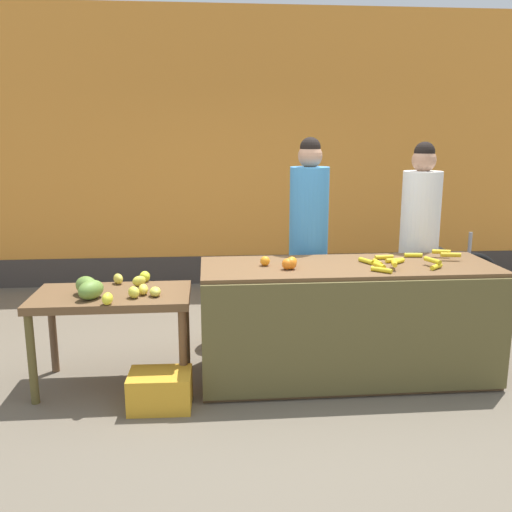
{
  "coord_description": "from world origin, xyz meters",
  "views": [
    {
      "loc": [
        -0.65,
        -4.09,
        1.9
      ],
      "look_at": [
        -0.28,
        0.15,
        0.97
      ],
      "focal_mm": 38.77,
      "sensor_mm": 36.0,
      "label": 1
    }
  ],
  "objects_px": {
    "produce_crate": "(160,390)",
    "vendor_woman_blue_shirt": "(308,245)",
    "parked_motorcycle": "(430,275)",
    "vendor_woman_white_shirt": "(419,246)",
    "produce_sack": "(221,316)"
  },
  "relations": [
    {
      "from": "vendor_woman_white_shirt",
      "to": "produce_crate",
      "type": "bearing_deg",
      "value": -155.58
    },
    {
      "from": "vendor_woman_blue_shirt",
      "to": "produce_sack",
      "type": "relative_size",
      "value": 3.29
    },
    {
      "from": "parked_motorcycle",
      "to": "produce_crate",
      "type": "bearing_deg",
      "value": -144.23
    },
    {
      "from": "vendor_woman_blue_shirt",
      "to": "parked_motorcycle",
      "type": "relative_size",
      "value": 1.18
    },
    {
      "from": "vendor_woman_blue_shirt",
      "to": "parked_motorcycle",
      "type": "xyz_separation_m",
      "value": [
        1.53,
        0.94,
        -0.55
      ]
    },
    {
      "from": "parked_motorcycle",
      "to": "produce_sack",
      "type": "bearing_deg",
      "value": -160.03
    },
    {
      "from": "parked_motorcycle",
      "to": "produce_crate",
      "type": "relative_size",
      "value": 3.64
    },
    {
      "from": "produce_crate",
      "to": "produce_sack",
      "type": "relative_size",
      "value": 0.77
    },
    {
      "from": "produce_crate",
      "to": "vendor_woman_blue_shirt",
      "type": "bearing_deg",
      "value": 40.34
    },
    {
      "from": "vendor_woman_white_shirt",
      "to": "parked_motorcycle",
      "type": "xyz_separation_m",
      "value": [
        0.54,
        0.98,
        -0.53
      ]
    },
    {
      "from": "vendor_woman_white_shirt",
      "to": "vendor_woman_blue_shirt",
      "type": "bearing_deg",
      "value": 177.63
    },
    {
      "from": "vendor_woman_white_shirt",
      "to": "produce_sack",
      "type": "height_order",
      "value": "vendor_woman_white_shirt"
    },
    {
      "from": "vendor_woman_blue_shirt",
      "to": "produce_crate",
      "type": "distance_m",
      "value": 1.83
    },
    {
      "from": "vendor_woman_blue_shirt",
      "to": "parked_motorcycle",
      "type": "height_order",
      "value": "vendor_woman_blue_shirt"
    },
    {
      "from": "vendor_woman_blue_shirt",
      "to": "produce_crate",
      "type": "height_order",
      "value": "vendor_woman_blue_shirt"
    }
  ]
}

